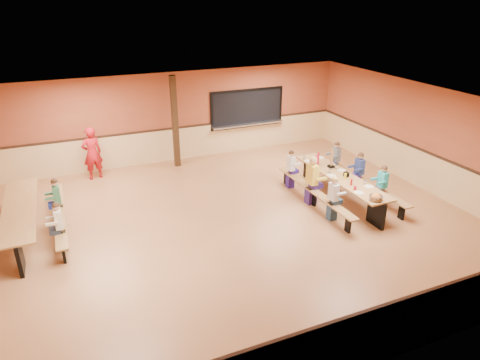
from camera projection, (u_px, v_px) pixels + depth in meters
name	position (u px, v px, depth m)	size (l,w,h in m)	color
ground	(232.00, 224.00, 10.76)	(12.00, 12.00, 0.00)	#985F39
room_envelope	(232.00, 199.00, 10.48)	(12.04, 10.04, 3.02)	#99492C
kitchen_pass_through	(247.00, 110.00, 15.27)	(2.78, 0.28, 1.38)	black
structural_post	(175.00, 122.00, 13.79)	(0.18, 0.18, 3.00)	black
cafeteria_table_main	(340.00, 183.00, 11.79)	(1.91, 3.70, 0.74)	#9C703E
cafeteria_table_second	(21.00, 216.00, 10.04)	(1.91, 3.70, 0.74)	#9C703E
seated_child_white_left	(333.00, 199.00, 10.74)	(0.35, 0.28, 1.16)	silver
seated_adult_yellow	(312.00, 181.00, 11.55)	(0.44, 0.36, 1.35)	gold
seated_child_grey_left	(291.00, 169.00, 12.57)	(0.34, 0.27, 1.14)	white
seated_child_teal_right	(382.00, 186.00, 11.45)	(0.34, 0.28, 1.16)	teal
seated_child_navy_right	(359.00, 173.00, 12.27)	(0.36, 0.29, 1.19)	navy
seated_child_char_right	(336.00, 160.00, 13.25)	(0.34, 0.28, 1.15)	#53575E
seated_child_green_sec	(58.00, 201.00, 10.60)	(0.35, 0.29, 1.17)	#397C52
seated_child_tan_sec	(60.00, 227.00, 9.46)	(0.35, 0.28, 1.16)	beige
standing_woman	(92.00, 153.00, 13.08)	(0.60, 0.40, 1.66)	#AE131B
punch_pitcher	(317.00, 160.00, 12.49)	(0.16, 0.16, 0.22)	red
chip_bowl	(376.00, 197.00, 10.29)	(0.32, 0.32, 0.15)	orange
napkin_dispenser	(346.00, 174.00, 11.62)	(0.10, 0.14, 0.13)	black
condiment_mustard	(345.00, 176.00, 11.44)	(0.06, 0.06, 0.17)	yellow
condiment_ketchup	(351.00, 182.00, 11.09)	(0.06, 0.06, 0.17)	#B2140F
table_paddle	(331.00, 163.00, 12.20)	(0.16, 0.16, 0.56)	black
place_settings	(341.00, 174.00, 11.68)	(0.65, 3.30, 0.11)	beige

